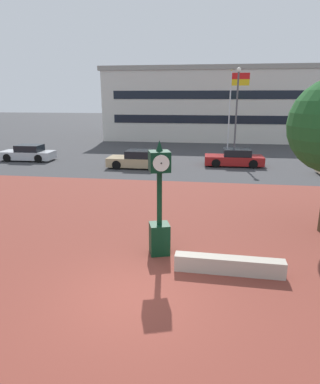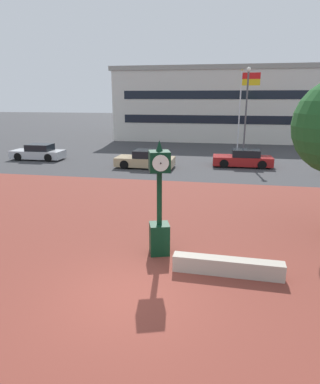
# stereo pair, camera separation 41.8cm
# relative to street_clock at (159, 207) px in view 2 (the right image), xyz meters

# --- Properties ---
(ground_plane) EXTENTS (200.00, 200.00, 0.00)m
(ground_plane) POSITION_rel_street_clock_xyz_m (-0.33, -2.60, -1.61)
(ground_plane) COLOR #38383A
(plaza_brick_paving) EXTENTS (44.00, 16.57, 0.01)m
(plaza_brick_paving) POSITION_rel_street_clock_xyz_m (-0.33, 1.68, -1.61)
(plaza_brick_paving) COLOR brown
(plaza_brick_paving) RESTS_ON ground
(planter_wall) EXTENTS (3.21, 0.50, 0.50)m
(planter_wall) POSITION_rel_street_clock_xyz_m (2.22, -1.02, -1.36)
(planter_wall) COLOR #ADA393
(planter_wall) RESTS_ON ground
(street_clock) EXTENTS (0.79, 0.81, 3.76)m
(street_clock) POSITION_rel_street_clock_xyz_m (0.00, 0.00, 0.00)
(street_clock) COLOR black
(street_clock) RESTS_ON ground
(car_street_mid) EXTENTS (4.29, 2.02, 1.28)m
(car_street_mid) POSITION_rel_street_clock_xyz_m (-3.60, 13.80, -1.04)
(car_street_mid) COLOR tan
(car_street_mid) RESTS_ON ground
(car_street_far) EXTENTS (4.29, 1.85, 1.28)m
(car_street_far) POSITION_rel_street_clock_xyz_m (-13.08, 15.38, -1.04)
(car_street_far) COLOR #B7BABF
(car_street_far) RESTS_ON ground
(car_street_distant) EXTENTS (4.35, 1.92, 1.28)m
(car_street_distant) POSITION_rel_street_clock_xyz_m (3.48, 15.49, -1.04)
(car_street_distant) COLOR maroon
(car_street_distant) RESTS_ON ground
(flagpole_primary) EXTENTS (1.69, 0.14, 7.37)m
(flagpole_primary) POSITION_rel_street_clock_xyz_m (3.52, 22.15, 2.88)
(flagpole_primary) COLOR silver
(flagpole_primary) RESTS_ON ground
(civic_building) EXTENTS (29.58, 11.70, 8.36)m
(civic_building) POSITION_rel_street_clock_xyz_m (3.72, 34.02, 2.58)
(civic_building) COLOR beige
(civic_building) RESTS_ON ground
(street_lamp_post) EXTENTS (0.36, 0.36, 7.26)m
(street_lamp_post) POSITION_rel_street_clock_xyz_m (3.64, 18.54, 2.78)
(street_lamp_post) COLOR #4C4C51
(street_lamp_post) RESTS_ON ground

